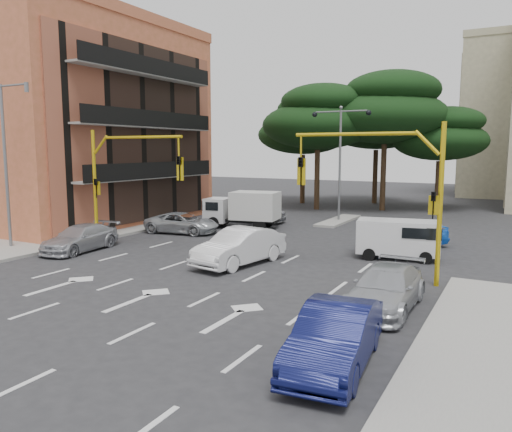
{
  "coord_description": "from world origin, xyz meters",
  "views": [
    {
      "loc": [
        11.24,
        -16.97,
        5.03
      ],
      "look_at": [
        -0.84,
        5.43,
        1.6
      ],
      "focal_mm": 35.0,
      "sensor_mm": 36.0,
      "label": 1
    }
  ],
  "objects_px": {
    "car_silver_cross_b": "(255,212)",
    "car_silver_wagon": "(80,238)",
    "car_silver_cross_a": "(182,223)",
    "car_silver_parked": "(386,288)",
    "car_navy_parked": "(335,336)",
    "car_white_hatch": "(240,247)",
    "box_truck_a": "(242,210)",
    "street_lamp_left": "(8,155)",
    "signal_mast_left": "(120,172)",
    "street_lamp_center": "(340,143)",
    "signal_mast_right": "(391,180)",
    "car_blue_compact": "(404,233)",
    "van_white": "(398,239)"
  },
  "relations": [
    {
      "from": "signal_mast_left",
      "to": "car_silver_parked",
      "type": "relative_size",
      "value": 1.31
    },
    {
      "from": "box_truck_a",
      "to": "car_silver_wagon",
      "type": "bearing_deg",
      "value": 151.23
    },
    {
      "from": "car_silver_wagon",
      "to": "signal_mast_right",
      "type": "bearing_deg",
      "value": 0.72
    },
    {
      "from": "car_silver_cross_b",
      "to": "street_lamp_left",
      "type": "bearing_deg",
      "value": 153.25
    },
    {
      "from": "car_white_hatch",
      "to": "car_blue_compact",
      "type": "bearing_deg",
      "value": 63.06
    },
    {
      "from": "car_white_hatch",
      "to": "van_white",
      "type": "xyz_separation_m",
      "value": [
        5.84,
        4.46,
        0.12
      ]
    },
    {
      "from": "signal_mast_right",
      "to": "car_silver_parked",
      "type": "height_order",
      "value": "signal_mast_right"
    },
    {
      "from": "car_silver_parked",
      "to": "signal_mast_right",
      "type": "bearing_deg",
      "value": 102.98
    },
    {
      "from": "car_silver_cross_b",
      "to": "box_truck_a",
      "type": "relative_size",
      "value": 0.91
    },
    {
      "from": "car_silver_cross_b",
      "to": "box_truck_a",
      "type": "bearing_deg",
      "value": -171.7
    },
    {
      "from": "car_silver_wagon",
      "to": "car_navy_parked",
      "type": "xyz_separation_m",
      "value": [
        15.6,
        -6.67,
        0.08
      ]
    },
    {
      "from": "street_lamp_left",
      "to": "box_truck_a",
      "type": "relative_size",
      "value": 1.67
    },
    {
      "from": "van_white",
      "to": "car_silver_cross_a",
      "type": "bearing_deg",
      "value": -105.11
    },
    {
      "from": "street_lamp_left",
      "to": "car_white_hatch",
      "type": "xyz_separation_m",
      "value": [
        11.73,
        2.54,
        -3.93
      ]
    },
    {
      "from": "signal_mast_right",
      "to": "signal_mast_left",
      "type": "relative_size",
      "value": 1.0
    },
    {
      "from": "street_lamp_left",
      "to": "car_navy_parked",
      "type": "xyz_separation_m",
      "value": [
        18.89,
        -5.36,
        -4.0
      ]
    },
    {
      "from": "car_silver_cross_b",
      "to": "box_truck_a",
      "type": "xyz_separation_m",
      "value": [
        0.5,
        -2.61,
        0.43
      ]
    },
    {
      "from": "car_silver_cross_a",
      "to": "box_truck_a",
      "type": "distance_m",
      "value": 4.1
    },
    {
      "from": "box_truck_a",
      "to": "car_white_hatch",
      "type": "bearing_deg",
      "value": -160.45
    },
    {
      "from": "car_silver_cross_b",
      "to": "van_white",
      "type": "distance_m",
      "value": 13.28
    },
    {
      "from": "car_navy_parked",
      "to": "car_silver_parked",
      "type": "xyz_separation_m",
      "value": [
        0.0,
        4.8,
        -0.06
      ]
    },
    {
      "from": "signal_mast_right",
      "to": "box_truck_a",
      "type": "distance_m",
      "value": 14.34
    },
    {
      "from": "car_white_hatch",
      "to": "car_navy_parked",
      "type": "distance_m",
      "value": 10.66
    },
    {
      "from": "signal_mast_left",
      "to": "car_white_hatch",
      "type": "bearing_deg",
      "value": -3.59
    },
    {
      "from": "car_blue_compact",
      "to": "car_silver_cross_b",
      "type": "bearing_deg",
      "value": -147.4
    },
    {
      "from": "street_lamp_left",
      "to": "car_silver_parked",
      "type": "bearing_deg",
      "value": -1.68
    },
    {
      "from": "car_navy_parked",
      "to": "car_white_hatch",
      "type": "bearing_deg",
      "value": 126.38
    },
    {
      "from": "car_silver_cross_a",
      "to": "car_silver_parked",
      "type": "distance_m",
      "value": 16.69
    },
    {
      "from": "car_silver_cross_a",
      "to": "box_truck_a",
      "type": "bearing_deg",
      "value": -41.54
    },
    {
      "from": "street_lamp_center",
      "to": "car_blue_compact",
      "type": "distance_m",
      "value": 10.31
    },
    {
      "from": "car_white_hatch",
      "to": "car_silver_cross_b",
      "type": "bearing_deg",
      "value": 124.86
    },
    {
      "from": "car_silver_cross_a",
      "to": "signal_mast_left",
      "type": "bearing_deg",
      "value": 170.92
    },
    {
      "from": "street_lamp_left",
      "to": "car_silver_cross_a",
      "type": "distance_m",
      "value": 10.08
    },
    {
      "from": "street_lamp_center",
      "to": "car_white_hatch",
      "type": "distance_m",
      "value": 15.19
    },
    {
      "from": "signal_mast_left",
      "to": "car_silver_wagon",
      "type": "bearing_deg",
      "value": -125.39
    },
    {
      "from": "car_navy_parked",
      "to": "signal_mast_right",
      "type": "bearing_deg",
      "value": 89.64
    },
    {
      "from": "signal_mast_left",
      "to": "car_silver_cross_b",
      "type": "distance_m",
      "value": 11.59
    },
    {
      "from": "car_silver_cross_b",
      "to": "car_silver_wagon",
      "type": "bearing_deg",
      "value": 164.15
    },
    {
      "from": "street_lamp_left",
      "to": "car_silver_wagon",
      "type": "distance_m",
      "value": 5.4
    },
    {
      "from": "car_silver_cross_a",
      "to": "car_silver_cross_b",
      "type": "relative_size",
      "value": 1.02
    },
    {
      "from": "signal_mast_right",
      "to": "street_lamp_center",
      "type": "relative_size",
      "value": 0.77
    },
    {
      "from": "car_blue_compact",
      "to": "car_silver_wagon",
      "type": "xyz_separation_m",
      "value": [
        -13.95,
        -8.69,
        -0.1
      ]
    },
    {
      "from": "street_lamp_left",
      "to": "street_lamp_center",
      "type": "relative_size",
      "value": 1.03
    },
    {
      "from": "signal_mast_right",
      "to": "car_blue_compact",
      "type": "height_order",
      "value": "signal_mast_right"
    },
    {
      "from": "signal_mast_left",
      "to": "street_lamp_left",
      "type": "relative_size",
      "value": 0.75
    },
    {
      "from": "car_navy_parked",
      "to": "car_silver_parked",
      "type": "distance_m",
      "value": 4.81
    },
    {
      "from": "car_silver_wagon",
      "to": "box_truck_a",
      "type": "bearing_deg",
      "value": 65.09
    },
    {
      "from": "car_silver_cross_b",
      "to": "car_silver_parked",
      "type": "relative_size",
      "value": 0.96
    },
    {
      "from": "signal_mast_left",
      "to": "van_white",
      "type": "height_order",
      "value": "signal_mast_left"
    },
    {
      "from": "car_blue_compact",
      "to": "signal_mast_left",
      "type": "bearing_deg",
      "value": -98.52
    }
  ]
}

